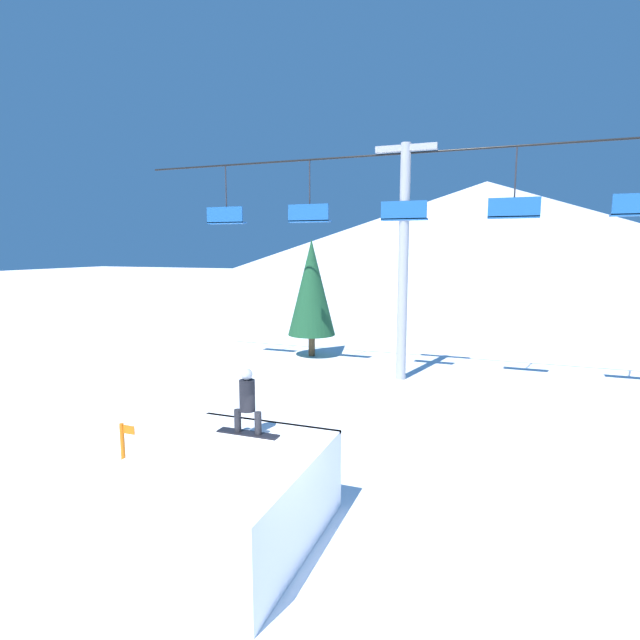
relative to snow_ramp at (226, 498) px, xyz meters
name	(u,v)px	position (x,y,z in m)	size (l,w,h in m)	color
ground_plane	(285,562)	(1.28, -0.21, -0.83)	(220.00, 220.00, 0.00)	white
mountain_ridge	(485,234)	(1.28, 70.52, 6.64)	(88.30, 88.30, 14.93)	silver
snow_ramp	(226,498)	(0.00, 0.00, 0.00)	(3.18, 3.86, 1.66)	white
snowboarder	(247,401)	(-0.10, 1.06, 1.51)	(1.31, 0.32, 1.35)	black
chairlift	(404,236)	(0.71, 12.53, 5.02)	(23.69, 0.44, 9.41)	#9E9EA3
pine_tree_near	(312,288)	(-4.37, 15.43, 2.60)	(2.35, 2.35, 5.80)	#4C3823
trail_marker	(124,450)	(-3.45, 1.24, -0.08)	(0.41, 0.10, 1.39)	orange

